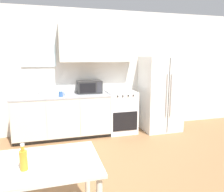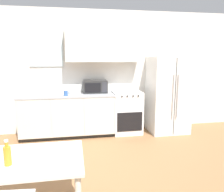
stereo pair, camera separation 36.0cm
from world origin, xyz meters
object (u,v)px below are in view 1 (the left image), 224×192
(dining_table, at_px, (41,173))
(drink_bottle, at_px, (23,159))
(microwave, at_px, (89,87))
(oven_range, at_px, (121,112))
(coffee_mug, at_px, (61,94))
(refrigerator, at_px, (160,93))

(dining_table, relative_size, drink_bottle, 4.59)
(microwave, bearing_deg, oven_range, -9.14)
(microwave, bearing_deg, dining_table, -109.41)
(oven_range, relative_size, microwave, 1.80)
(microwave, distance_m, drink_bottle, 2.97)
(oven_range, distance_m, dining_table, 3.03)
(coffee_mug, bearing_deg, oven_range, 6.51)
(oven_range, distance_m, microwave, 0.90)
(refrigerator, xyz_separation_m, microwave, (-1.62, 0.18, 0.19))
(oven_range, relative_size, dining_table, 0.85)
(microwave, bearing_deg, drink_bottle, -111.04)
(refrigerator, bearing_deg, coffee_mug, -177.88)
(dining_table, bearing_deg, refrigerator, 44.18)
(drink_bottle, bearing_deg, dining_table, 38.88)
(drink_bottle, bearing_deg, oven_range, 56.59)
(oven_range, bearing_deg, microwave, 170.86)
(refrigerator, bearing_deg, drink_bottle, -136.05)
(oven_range, xyz_separation_m, coffee_mug, (-1.31, -0.15, 0.49))
(oven_range, height_order, dining_table, oven_range)
(oven_range, bearing_deg, refrigerator, -4.03)
(drink_bottle, bearing_deg, coffee_mug, 79.89)
(oven_range, relative_size, coffee_mug, 8.10)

